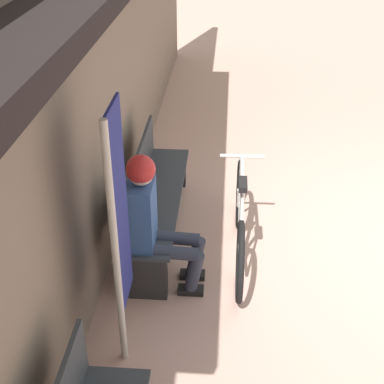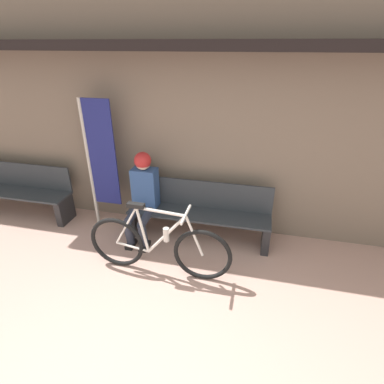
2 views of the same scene
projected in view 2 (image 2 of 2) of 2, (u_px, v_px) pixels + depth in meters
name	position (u px, v px, depth m)	size (l,w,h in m)	color
storefront_wall	(202.00, 115.00, 3.94)	(12.00, 0.56, 3.20)	#756656
park_bench_near	(199.00, 213.00, 4.16)	(1.96, 0.42, 0.83)	#2D3338
bicycle	(158.00, 247.00, 3.52)	(1.75, 0.40, 0.92)	black
person_seated	(143.00, 191.00, 4.09)	(0.34, 0.63, 1.24)	#2D3342
park_bench_far	(16.00, 191.00, 4.78)	(1.86, 0.42, 0.83)	#2D3338
banner_pole	(99.00, 158.00, 4.15)	(0.45, 0.05, 1.89)	#B7B2A8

